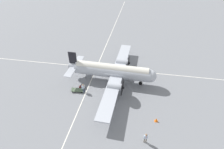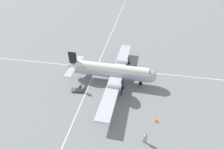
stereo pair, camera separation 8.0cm
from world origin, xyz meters
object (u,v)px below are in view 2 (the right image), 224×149
airliner_main (114,71)px  suitcase_upright_spare (80,87)px  suitcase_near_door (84,87)px  crew_foreground (145,137)px  traffic_cone (156,120)px  baggage_cart (77,90)px  passenger_boarding (83,87)px

airliner_main → suitcase_upright_spare: size_ratio=44.50×
suitcase_near_door → crew_foreground: bearing=-129.6°
traffic_cone → suitcase_upright_spare: bearing=68.4°
airliner_main → suitcase_upright_spare: (-3.03, 5.83, -2.18)m
suitcase_near_door → baggage_cart: bearing=135.8°
crew_foreground → traffic_cone: size_ratio=2.79×
suitcase_upright_spare → baggage_cart: 0.90m
passenger_boarding → suitcase_near_door: size_ratio=3.34×
suitcase_upright_spare → traffic_cone: (-5.35, -13.52, 0.05)m
airliner_main → passenger_boarding: bearing=-138.5°
airliner_main → suitcase_near_door: airliner_main is taller
passenger_boarding → suitcase_upright_spare: (0.91, 0.98, -0.84)m
airliner_main → traffic_cone: 11.57m
suitcase_near_door → traffic_cone: (-5.47, -12.73, 0.04)m
passenger_boarding → crew_foreground: bearing=-90.5°
suitcase_upright_spare → baggage_cart: size_ratio=0.23×
airliner_main → suitcase_near_door: 6.22m
crew_foreground → suitcase_near_door: 14.50m
airliner_main → crew_foreground: bearing=-60.9°
airliner_main → crew_foreground: (-12.14, -6.11, -1.36)m
crew_foreground → airliner_main: bearing=-73.9°
crew_foreground → suitcase_upright_spare: size_ratio=3.35×
traffic_cone → airliner_main: bearing=42.5°
baggage_cart → traffic_cone: (-4.48, -13.70, 0.01)m
baggage_cart → airliner_main: bearing=27.8°
passenger_boarding → baggage_cart: size_ratio=0.78×
airliner_main → crew_foreground: airliner_main is taller
airliner_main → suitcase_upright_spare: airliner_main is taller
suitcase_upright_spare → traffic_cone: bearing=-111.6°
passenger_boarding → traffic_cone: (-4.44, -12.54, -0.79)m
traffic_cone → crew_foreground: bearing=157.2°
airliner_main → passenger_boarding: size_ratio=12.99×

